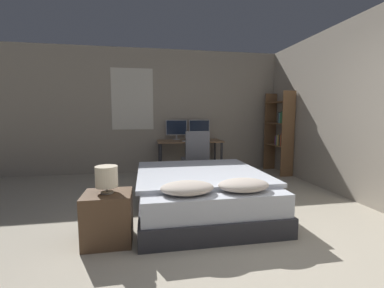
# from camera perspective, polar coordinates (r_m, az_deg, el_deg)

# --- Properties ---
(ground_plane) EXTENTS (20.00, 20.00, 0.00)m
(ground_plane) POSITION_cam_1_polar(r_m,az_deg,el_deg) (2.44, 14.91, -25.12)
(ground_plane) COLOR #B2A893
(wall_back) EXTENTS (12.00, 0.08, 2.70)m
(wall_back) POSITION_cam_1_polar(r_m,az_deg,el_deg) (5.87, -1.39, 7.26)
(wall_back) COLOR #9E9384
(wall_back) RESTS_ON ground_plane
(wall_side_right) EXTENTS (0.06, 12.00, 2.70)m
(wall_side_right) POSITION_cam_1_polar(r_m,az_deg,el_deg) (4.54, 32.08, 6.49)
(wall_side_right) COLOR #9E9384
(wall_side_right) RESTS_ON ground_plane
(bed) EXTENTS (1.64, 1.93, 0.60)m
(bed) POSITION_cam_1_polar(r_m,az_deg,el_deg) (3.44, 2.12, -10.59)
(bed) COLOR #2D2D33
(bed) RESTS_ON ground_plane
(nightstand) EXTENTS (0.46, 0.41, 0.51)m
(nightstand) POSITION_cam_1_polar(r_m,az_deg,el_deg) (2.78, -18.14, -15.31)
(nightstand) COLOR brown
(nightstand) RESTS_ON ground_plane
(bedside_lamp) EXTENTS (0.22, 0.22, 0.27)m
(bedside_lamp) POSITION_cam_1_polar(r_m,az_deg,el_deg) (2.66, -18.46, -6.93)
(bedside_lamp) COLOR gray
(bedside_lamp) RESTS_ON nightstand
(desk) EXTENTS (1.38, 0.63, 0.73)m
(desk) POSITION_cam_1_polar(r_m,az_deg,el_deg) (5.53, -0.53, -0.14)
(desk) COLOR #846042
(desk) RESTS_ON ground_plane
(monitor_left) EXTENTS (0.47, 0.16, 0.44)m
(monitor_left) POSITION_cam_1_polar(r_m,az_deg,el_deg) (5.68, -3.46, 3.48)
(monitor_left) COLOR #B7B7BC
(monitor_left) RESTS_ON desk
(monitor_right) EXTENTS (0.47, 0.16, 0.44)m
(monitor_right) POSITION_cam_1_polar(r_m,az_deg,el_deg) (5.76, 1.64, 3.54)
(monitor_right) COLOR #B7B7BC
(monitor_right) RESTS_ON desk
(keyboard) EXTENTS (0.38, 0.13, 0.02)m
(keyboard) POSITION_cam_1_polar(r_m,az_deg,el_deg) (5.32, -0.15, 0.69)
(keyboard) COLOR #B7B7BC
(keyboard) RESTS_ON desk
(computer_mouse) EXTENTS (0.07, 0.05, 0.04)m
(computer_mouse) POSITION_cam_1_polar(r_m,az_deg,el_deg) (5.37, 2.77, 0.84)
(computer_mouse) COLOR #B7B7BC
(computer_mouse) RESTS_ON desk
(office_chair) EXTENTS (0.52, 0.52, 0.98)m
(office_chair) POSITION_cam_1_polar(r_m,az_deg,el_deg) (4.83, 0.83, -4.05)
(office_chair) COLOR black
(office_chair) RESTS_ON ground_plane
(bookshelf) EXTENTS (0.28, 0.79, 1.76)m
(bookshelf) POSITION_cam_1_polar(r_m,az_deg,el_deg) (5.84, 19.10, 2.95)
(bookshelf) COLOR brown
(bookshelf) RESTS_ON ground_plane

